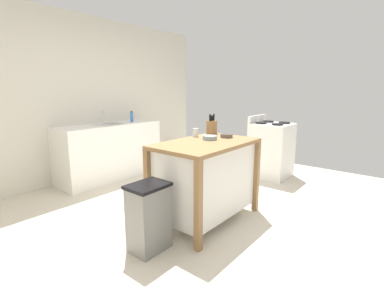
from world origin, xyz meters
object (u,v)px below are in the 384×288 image
(sink_faucet, at_px, (103,117))
(bottle_spray_cleaner, at_px, (132,117))
(stove, at_px, (271,150))
(kitchen_island, at_px, (206,176))
(bowl_ceramic_wide, at_px, (226,135))
(drinking_cup, at_px, (195,133))
(bowl_ceramic_small, at_px, (210,138))
(trash_bin, at_px, (149,217))
(knife_block, at_px, (212,127))

(sink_faucet, distance_m, bottle_spray_cleaner, 0.46)
(stove, bearing_deg, sink_faucet, 128.71)
(kitchen_island, distance_m, bowl_ceramic_wide, 0.56)
(bottle_spray_cleaner, bearing_deg, stove, -55.68)
(kitchen_island, height_order, drinking_cup, drinking_cup)
(bottle_spray_cleaner, bearing_deg, bowl_ceramic_wide, -97.39)
(bowl_ceramic_wide, distance_m, bottle_spray_cleaner, 2.10)
(kitchen_island, distance_m, drinking_cup, 0.56)
(bowl_ceramic_small, bearing_deg, trash_bin, -178.98)
(kitchen_island, distance_m, sink_faucet, 2.35)
(stove, bearing_deg, trash_bin, -178.35)
(knife_block, xyz_separation_m, drinking_cup, (-0.29, 0.03, -0.04))
(drinking_cup, relative_size, bottle_spray_cleaner, 0.52)
(drinking_cup, distance_m, sink_faucet, 1.99)
(kitchen_island, distance_m, bottle_spray_cleaner, 2.22)
(sink_faucet, height_order, bottle_spray_cleaner, sink_faucet)
(knife_block, bearing_deg, kitchen_island, -150.85)
(trash_bin, distance_m, stove, 2.82)
(sink_faucet, xyz_separation_m, bottle_spray_cleaner, (0.41, -0.22, -0.02))
(trash_bin, relative_size, sink_faucet, 2.86)
(knife_block, relative_size, drinking_cup, 2.54)
(sink_faucet, height_order, stove, sink_faucet)
(kitchen_island, relative_size, knife_block, 4.65)
(bowl_ceramic_small, bearing_deg, stove, 1.98)
(knife_block, relative_size, bowl_ceramic_wide, 1.75)
(knife_block, height_order, bottle_spray_cleaner, knife_block)
(knife_block, height_order, stove, knife_block)
(bowl_ceramic_wide, distance_m, sink_faucet, 2.31)
(bowl_ceramic_wide, relative_size, sink_faucet, 0.66)
(trash_bin, relative_size, bottle_spray_cleaner, 3.29)
(bowl_ceramic_wide, height_order, sink_faucet, sink_faucet)
(bowl_ceramic_small, relative_size, bottle_spray_cleaner, 0.85)
(drinking_cup, bearing_deg, knife_block, -6.75)
(sink_faucet, relative_size, bottle_spray_cleaner, 1.15)
(bowl_ceramic_wide, height_order, bottle_spray_cleaner, bottle_spray_cleaner)
(bowl_ceramic_small, height_order, stove, stove)
(bowl_ceramic_small, distance_m, drinking_cup, 0.26)
(sink_faucet, bearing_deg, knife_block, -83.34)
(trash_bin, height_order, bottle_spray_cleaner, bottle_spray_cleaner)
(kitchen_island, distance_m, stove, 1.98)
(trash_bin, bearing_deg, knife_block, 10.29)
(bowl_ceramic_small, height_order, trash_bin, bowl_ceramic_small)
(kitchen_island, relative_size, bowl_ceramic_wide, 8.15)
(drinking_cup, distance_m, bottle_spray_cleaner, 1.83)
(kitchen_island, height_order, stove, stove)
(drinking_cup, xyz_separation_m, bottle_spray_cleaner, (0.46, 1.77, 0.04))
(sink_faucet, relative_size, stove, 0.22)
(knife_block, height_order, sink_faucet, knife_block)
(bottle_spray_cleaner, bearing_deg, drinking_cup, -104.59)
(bowl_ceramic_small, bearing_deg, bottle_spray_cleaner, 75.68)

